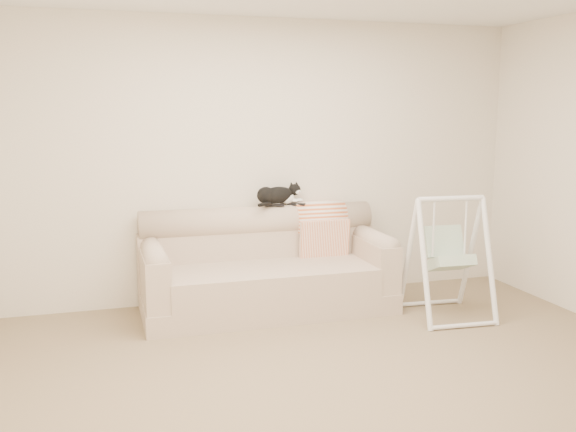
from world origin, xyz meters
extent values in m
plane|color=#756047|center=(0.00, 0.00, 0.00)|extent=(5.00, 5.00, 0.00)
cube|color=beige|center=(0.00, 2.00, 1.30)|extent=(5.00, 0.04, 2.60)
cube|color=beige|center=(0.00, -2.00, 1.30)|extent=(5.00, 0.04, 2.60)
cube|color=tan|center=(-0.09, 1.53, 0.09)|extent=(2.20, 0.90, 0.18)
cube|color=tan|center=(-0.09, 1.42, 0.30)|extent=(1.80, 0.68, 0.24)
cube|color=tan|center=(-0.09, 1.87, 0.43)|extent=(2.20, 0.22, 0.50)
cylinder|color=tan|center=(-0.09, 1.87, 0.76)|extent=(2.16, 0.28, 0.28)
cube|color=tan|center=(-1.08, 1.53, 0.39)|extent=(0.20, 0.88, 0.42)
cylinder|color=tan|center=(-1.08, 1.53, 0.60)|extent=(0.18, 0.84, 0.18)
cube|color=tan|center=(0.90, 1.53, 0.39)|extent=(0.20, 0.88, 0.42)
cylinder|color=tan|center=(0.90, 1.53, 0.60)|extent=(0.18, 0.84, 0.18)
cube|color=black|center=(0.06, 1.84, 0.91)|extent=(0.19, 0.09, 0.02)
cube|color=gray|center=(0.06, 1.84, 0.92)|extent=(0.11, 0.06, 0.01)
cube|color=black|center=(0.27, 1.84, 0.91)|extent=(0.16, 0.14, 0.02)
ellipsoid|color=black|center=(0.09, 1.86, 1.00)|extent=(0.40, 0.30, 0.15)
ellipsoid|color=black|center=(-0.03, 1.82, 1.00)|extent=(0.22, 0.21, 0.15)
ellipsoid|color=white|center=(0.20, 1.87, 0.96)|extent=(0.17, 0.14, 0.11)
ellipsoid|color=black|center=(0.27, 1.89, 1.04)|extent=(0.15, 0.15, 0.11)
ellipsoid|color=white|center=(0.29, 1.85, 1.02)|extent=(0.07, 0.07, 0.04)
sphere|color=#BF7272|center=(0.30, 1.83, 1.02)|extent=(0.01, 0.01, 0.01)
cone|color=black|center=(0.24, 1.89, 1.09)|extent=(0.07, 0.07, 0.05)
cone|color=black|center=(0.30, 1.91, 1.09)|extent=(0.05, 0.06, 0.05)
sphere|color=olive|center=(0.27, 1.84, 1.04)|extent=(0.02, 0.02, 0.02)
sphere|color=olive|center=(0.31, 1.86, 1.04)|extent=(0.02, 0.02, 0.02)
ellipsoid|color=white|center=(0.27, 1.86, 0.94)|extent=(0.09, 0.10, 0.03)
ellipsoid|color=white|center=(0.31, 1.88, 0.94)|extent=(0.09, 0.10, 0.03)
cylinder|color=black|center=(-0.05, 1.74, 0.94)|extent=(0.17, 0.16, 0.03)
cylinder|color=#D25B24|center=(0.50, 1.87, 0.76)|extent=(0.47, 0.33, 0.33)
cube|color=#D25B24|center=(0.50, 1.70, 0.56)|extent=(0.47, 0.09, 0.42)
cylinder|color=white|center=(1.05, 0.80, 0.52)|extent=(0.07, 0.37, 1.05)
cylinder|color=white|center=(1.07, 1.12, 0.52)|extent=(0.07, 0.37, 1.05)
cylinder|color=white|center=(1.65, 0.77, 0.52)|extent=(0.07, 0.37, 1.05)
cylinder|color=white|center=(1.67, 1.09, 0.52)|extent=(0.07, 0.37, 1.05)
cylinder|color=white|center=(1.36, 0.95, 1.03)|extent=(0.60, 0.08, 0.05)
cylinder|color=white|center=(1.34, 0.62, 0.02)|extent=(0.60, 0.07, 0.04)
cylinder|color=white|center=(1.38, 1.27, 0.02)|extent=(0.60, 0.07, 0.04)
cube|color=white|center=(1.36, 0.91, 0.48)|extent=(0.36, 0.33, 0.20)
cube|color=white|center=(1.37, 1.05, 0.64)|extent=(0.35, 0.18, 0.28)
cylinder|color=white|center=(1.21, 0.95, 0.79)|extent=(0.02, 0.02, 0.49)
cylinder|color=white|center=(1.51, 0.94, 0.79)|extent=(0.02, 0.02, 0.49)
camera|label=1|loc=(-1.51, -3.79, 1.79)|focal=40.00mm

